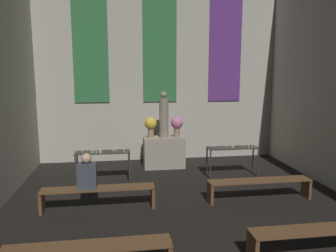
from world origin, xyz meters
TOP-DOWN VIEW (x-y plane):
  - wall_back at (0.00, 9.77)m, footprint 7.42×0.16m
  - altar at (0.00, 8.81)m, footprint 1.14×0.60m
  - statue at (0.00, 8.81)m, footprint 0.26×0.26m
  - flower_vase_left at (-0.37, 8.81)m, footprint 0.34×0.34m
  - flower_vase_right at (0.37, 8.81)m, footprint 0.34×0.34m
  - candle_rack_left at (-1.65, 7.74)m, footprint 1.32×0.41m
  - candle_rack_right at (1.65, 7.74)m, footprint 1.32×0.41m
  - pew_second_right at (1.66, 3.89)m, footprint 2.19×0.36m
  - pew_back_left at (-1.66, 6.08)m, footprint 2.19×0.36m
  - pew_back_right at (1.66, 6.08)m, footprint 2.19×0.36m
  - person_seated at (-1.86, 6.08)m, footprint 0.36×0.24m

SIDE VIEW (x-z plane):
  - pew_second_right at x=1.66m, z-range 0.11..0.55m
  - pew_back_left at x=-1.66m, z-range 0.11..0.55m
  - pew_back_right at x=1.66m, z-range 0.11..0.55m
  - altar at x=0.00m, z-range 0.00..0.86m
  - candle_rack_right at x=1.65m, z-range 0.18..1.14m
  - candle_rack_left at x=-1.65m, z-range 0.18..1.14m
  - person_seated at x=-1.86m, z-range 0.39..1.09m
  - flower_vase_left at x=-0.37m, z-range 0.94..1.51m
  - flower_vase_right at x=0.37m, z-range 0.94..1.51m
  - statue at x=0.00m, z-range 0.82..2.11m
  - wall_back at x=0.00m, z-range 0.03..5.64m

